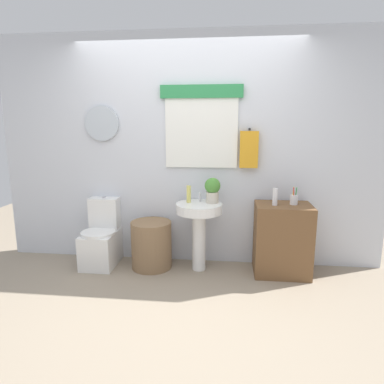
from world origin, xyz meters
name	(u,v)px	position (x,y,z in m)	size (l,w,h in m)	color
ground_plane	(173,309)	(0.00, 0.00, 0.00)	(8.00, 8.00, 0.00)	gray
back_wall	(189,151)	(0.00, 1.15, 1.31)	(4.40, 0.18, 2.60)	silver
toilet	(102,239)	(-0.98, 0.89, 0.29)	(0.38, 0.51, 0.78)	white
laundry_hamper	(151,245)	(-0.39, 0.85, 0.27)	(0.45, 0.45, 0.53)	#846647
pedestal_sink	(199,220)	(0.15, 0.85, 0.57)	(0.51, 0.51, 0.76)	white
faucet	(200,197)	(0.15, 0.97, 0.81)	(0.03, 0.03, 0.10)	silver
wooden_cabinet	(282,239)	(1.05, 0.85, 0.39)	(0.59, 0.44, 0.77)	brown
soap_bottle	(189,194)	(0.03, 0.90, 0.85)	(0.05, 0.05, 0.19)	#DBD166
potted_plant	(212,189)	(0.29, 0.91, 0.91)	(0.17, 0.17, 0.28)	beige
lotion_bottle	(275,197)	(0.95, 0.81, 0.86)	(0.05, 0.05, 0.18)	white
toothbrush_cup	(294,200)	(1.15, 0.87, 0.82)	(0.08, 0.08, 0.19)	silver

